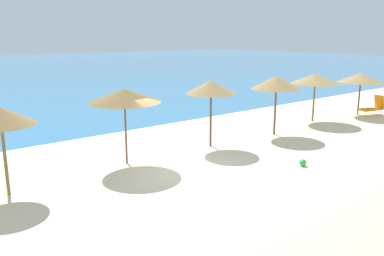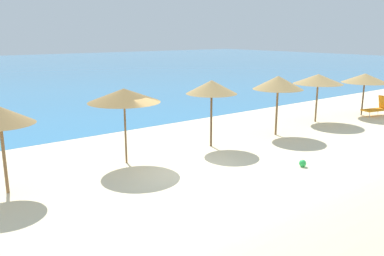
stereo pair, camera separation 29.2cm
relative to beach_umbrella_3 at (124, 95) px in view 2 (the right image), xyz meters
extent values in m
plane|color=beige|center=(1.19, -1.87, -2.55)|extent=(160.00, 160.00, 0.00)
cylinder|color=brown|center=(-4.28, -0.40, -1.40)|extent=(0.10, 0.10, 2.30)
cylinder|color=brown|center=(0.00, 0.00, -1.33)|extent=(0.07, 0.07, 2.46)
cone|color=olive|center=(0.00, 0.00, 0.00)|extent=(2.65, 2.65, 0.50)
cylinder|color=brown|center=(3.99, -0.20, -1.34)|extent=(0.09, 0.09, 2.43)
cone|color=#9E7F4C|center=(3.99, -0.20, 0.01)|extent=(2.16, 2.16, 0.57)
cylinder|color=brown|center=(7.74, -0.57, -1.38)|extent=(0.10, 0.10, 2.35)
cone|color=#9E7F4C|center=(7.74, -0.57, -0.04)|extent=(2.36, 2.36, 0.63)
cylinder|color=brown|center=(11.74, 0.06, -1.43)|extent=(0.10, 0.10, 2.24)
cone|color=#9E7F4C|center=(11.74, 0.06, -0.20)|extent=(2.65, 2.65, 0.53)
cylinder|color=brown|center=(15.42, -0.54, -1.51)|extent=(0.09, 0.09, 2.09)
cone|color=#9E7F4C|center=(15.42, -0.54, -0.34)|extent=(2.63, 2.63, 0.54)
cube|color=orange|center=(15.85, -1.06, -2.20)|extent=(1.61, 1.01, 0.07)
cube|color=orange|center=(16.54, -1.24, -1.80)|extent=(0.38, 0.70, 0.80)
cylinder|color=silver|center=(15.30, -0.63, -2.39)|extent=(0.04, 0.04, 0.32)
cylinder|color=silver|center=(15.17, -1.18, -2.39)|extent=(0.04, 0.04, 0.32)
cylinder|color=silver|center=(16.53, -0.95, -2.39)|extent=(0.04, 0.04, 0.32)
sphere|color=green|center=(4.87, -4.33, -2.42)|extent=(0.26, 0.26, 0.26)
camera|label=1|loc=(-6.99, -12.68, 2.18)|focal=37.34mm
camera|label=2|loc=(-6.76, -12.86, 2.18)|focal=37.34mm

